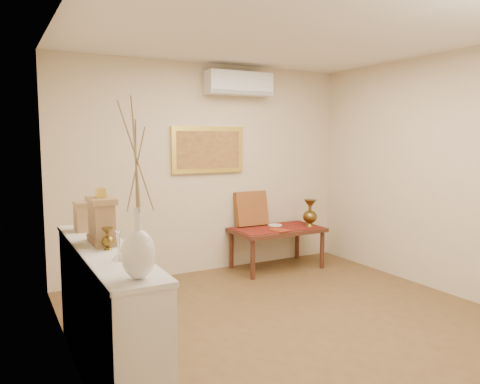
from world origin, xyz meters
TOP-DOWN VIEW (x-y plane):
  - floor at (0.00, 0.00)m, footprint 4.50×4.50m
  - ceiling at (0.00, 0.00)m, footprint 4.50×4.50m
  - wall_back at (0.00, 2.25)m, footprint 4.00×0.02m
  - wall_left at (-2.00, 0.00)m, footprint 0.02×4.50m
  - wall_right at (2.00, 0.00)m, footprint 0.02×4.50m
  - white_vase at (-1.82, -0.85)m, footprint 0.19×0.19m
  - candlestick at (-1.81, -0.41)m, footprint 0.09×0.09m
  - brass_urn_small at (-1.81, -0.09)m, footprint 0.09×0.09m
  - table_cloth at (0.85, 1.88)m, footprint 1.14×0.59m
  - brass_urn_tall at (1.31, 1.77)m, footprint 0.20×0.20m
  - plate at (0.90, 2.01)m, footprint 0.19×0.19m
  - menu at (0.76, 1.69)m, footprint 0.23×0.28m
  - cushion at (0.61, 2.17)m, footprint 0.47×0.20m
  - display_ledge at (-1.82, 0.00)m, footprint 0.37×2.02m
  - mantel_clock at (-1.80, 0.14)m, footprint 0.17×0.36m
  - wooden_chest at (-1.83, 0.69)m, footprint 0.16×0.21m
  - low_table at (0.85, 1.88)m, footprint 1.20×0.70m
  - painting at (0.00, 2.22)m, footprint 1.00×0.06m
  - ac_unit at (0.40, 2.12)m, footprint 0.90×0.25m

SIDE VIEW (x-z plane):
  - floor at x=0.00m, z-range 0.00..0.00m
  - low_table at x=0.85m, z-range 0.21..0.76m
  - display_ledge at x=-1.82m, z-range 0.00..0.98m
  - table_cloth at x=0.85m, z-range 0.55..0.56m
  - plate at x=0.90m, z-range 0.56..0.57m
  - menu at x=0.76m, z-range 0.56..0.57m
  - brass_urn_tall at x=1.31m, z-range 0.56..1.00m
  - cushion at x=0.61m, z-range 0.55..1.03m
  - candlestick at x=-1.81m, z-range 0.98..1.18m
  - brass_urn_small at x=-1.81m, z-range 0.98..1.18m
  - wooden_chest at x=-1.83m, z-range 0.98..1.22m
  - mantel_clock at x=-1.80m, z-range 0.95..1.36m
  - wall_back at x=0.00m, z-range 0.00..2.70m
  - wall_left at x=-2.00m, z-range 0.00..2.70m
  - wall_right at x=2.00m, z-range 0.00..2.70m
  - white_vase at x=-1.82m, z-range 0.98..1.98m
  - painting at x=0.00m, z-range 1.30..1.90m
  - ac_unit at x=0.40m, z-range 2.30..2.60m
  - ceiling at x=0.00m, z-range 2.70..2.70m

